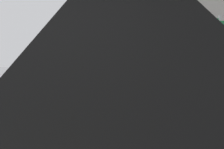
{
  "coord_description": "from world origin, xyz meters",
  "views": [
    {
      "loc": [
        1.69,
        1.43,
        1.82
      ],
      "look_at": [
        0.62,
        7.19,
        1.49
      ],
      "focal_mm": 42.57,
      "sensor_mm": 36.0,
      "label": 1
    }
  ],
  "objects_px": {
    "pickup_car": "(38,103)",
    "traffic_cone_mid_lane": "(125,130)",
    "box_truck": "(191,61)",
    "traffic_cone_far_lane": "(126,106)",
    "roadwork_sign": "(125,141)",
    "arrow_board_trailer": "(119,93)",
    "highway_guide_sign": "(208,38)"
  },
  "relations": [
    {
      "from": "box_truck",
      "to": "highway_guide_sign",
      "type": "relative_size",
      "value": 1.53
    },
    {
      "from": "arrow_board_trailer",
      "to": "traffic_cone_mid_lane",
      "type": "distance_m",
      "value": 5.14
    },
    {
      "from": "arrow_board_trailer",
      "to": "traffic_cone_far_lane",
      "type": "bearing_deg",
      "value": -75.47
    },
    {
      "from": "highway_guide_sign",
      "to": "traffic_cone_mid_lane",
      "type": "xyz_separation_m",
      "value": [
        -4.08,
        -14.71,
        -3.11
      ]
    },
    {
      "from": "arrow_board_trailer",
      "to": "traffic_cone_mid_lane",
      "type": "relative_size",
      "value": 4.23
    },
    {
      "from": "roadwork_sign",
      "to": "pickup_car",
      "type": "distance_m",
      "value": 6.14
    },
    {
      "from": "pickup_car",
      "to": "highway_guide_sign",
      "type": "relative_size",
      "value": 0.95
    },
    {
      "from": "pickup_car",
      "to": "traffic_cone_mid_lane",
      "type": "distance_m",
      "value": 2.58
    },
    {
      "from": "roadwork_sign",
      "to": "box_truck",
      "type": "distance_m",
      "value": 12.66
    },
    {
      "from": "arrow_board_trailer",
      "to": "pickup_car",
      "type": "height_order",
      "value": "arrow_board_trailer"
    },
    {
      "from": "box_truck",
      "to": "highway_guide_sign",
      "type": "xyz_separation_m",
      "value": [
        1.89,
        6.62,
        1.66
      ]
    },
    {
      "from": "arrow_board_trailer",
      "to": "highway_guide_sign",
      "type": "relative_size",
      "value": 0.54
    },
    {
      "from": "pickup_car",
      "to": "traffic_cone_far_lane",
      "type": "bearing_deg",
      "value": 45.97
    },
    {
      "from": "pickup_car",
      "to": "traffic_cone_far_lane",
      "type": "xyz_separation_m",
      "value": [
        2.04,
        2.11,
        -0.38
      ]
    },
    {
      "from": "box_truck",
      "to": "traffic_cone_far_lane",
      "type": "distance_m",
      "value": 5.94
    },
    {
      "from": "roadwork_sign",
      "to": "traffic_cone_far_lane",
      "type": "relative_size",
      "value": 3.66
    },
    {
      "from": "roadwork_sign",
      "to": "traffic_cone_mid_lane",
      "type": "distance_m",
      "value": 4.65
    },
    {
      "from": "traffic_cone_mid_lane",
      "to": "traffic_cone_far_lane",
      "type": "relative_size",
      "value": 1.0
    },
    {
      "from": "box_truck",
      "to": "pickup_car",
      "type": "bearing_deg",
      "value": -122.35
    },
    {
      "from": "highway_guide_sign",
      "to": "traffic_cone_mid_lane",
      "type": "distance_m",
      "value": 15.58
    },
    {
      "from": "roadwork_sign",
      "to": "arrow_board_trailer",
      "type": "xyz_separation_m",
      "value": [
        -1.53,
        9.52,
        -0.99
      ]
    },
    {
      "from": "pickup_car",
      "to": "arrow_board_trailer",
      "type": "bearing_deg",
      "value": 70.59
    },
    {
      "from": "box_truck",
      "to": "traffic_cone_mid_lane",
      "type": "xyz_separation_m",
      "value": [
        -2.19,
        -8.09,
        -1.45
      ]
    },
    {
      "from": "traffic_cone_mid_lane",
      "to": "box_truck",
      "type": "bearing_deg",
      "value": 74.83
    },
    {
      "from": "highway_guide_sign",
      "to": "arrow_board_trailer",
      "type": "bearing_deg",
      "value": -117.39
    },
    {
      "from": "box_truck",
      "to": "traffic_cone_far_lane",
      "type": "height_order",
      "value": "box_truck"
    },
    {
      "from": "box_truck",
      "to": "traffic_cone_far_lane",
      "type": "xyz_separation_m",
      "value": [
        -2.56,
        -5.16,
        -1.45
      ]
    },
    {
      "from": "roadwork_sign",
      "to": "highway_guide_sign",
      "type": "bearing_deg",
      "value": 79.73
    },
    {
      "from": "roadwork_sign",
      "to": "arrow_board_trailer",
      "type": "height_order",
      "value": "arrow_board_trailer"
    },
    {
      "from": "traffic_cone_far_lane",
      "to": "pickup_car",
      "type": "bearing_deg",
      "value": -134.03
    },
    {
      "from": "highway_guide_sign",
      "to": "pickup_car",
      "type": "bearing_deg",
      "value": -115.06
    },
    {
      "from": "highway_guide_sign",
      "to": "traffic_cone_mid_lane",
      "type": "bearing_deg",
      "value": -105.51
    }
  ]
}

